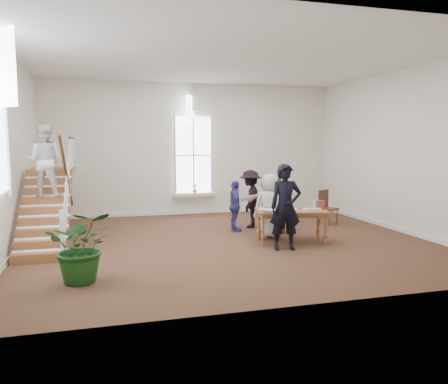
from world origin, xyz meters
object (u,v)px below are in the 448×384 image
object	(u,v)px
police_officer	(286,207)
floor_plant	(82,246)
woman_cluster_a	(235,206)
woman_cluster_b	(250,199)
woman_cluster_c	(268,203)
library_table	(291,213)
person_yellow	(274,203)
side_chair	(326,205)
elderly_woman	(270,206)

from	to	relation	value
police_officer	floor_plant	size ratio (longest dim) A/B	1.53
woman_cluster_a	woman_cluster_b	bearing A→B (deg)	-49.17
woman_cluster_c	woman_cluster_b	bearing A→B (deg)	153.61
library_table	person_yellow	distance (m)	1.10
floor_plant	side_chair	distance (m)	7.93
elderly_woman	person_yellow	bearing A→B (deg)	-111.63
woman_cluster_c	floor_plant	xyz separation A→B (m)	(-4.82, -3.37, -0.16)
library_table	side_chair	distance (m)	2.82
woman_cluster_c	side_chair	bearing A→B (deg)	52.21
side_chair	library_table	bearing A→B (deg)	-161.03
elderly_woman	floor_plant	distance (m)	5.21
library_table	floor_plant	bearing A→B (deg)	-147.12
person_yellow	woman_cluster_c	distance (m)	0.35
woman_cluster_a	woman_cluster_b	distance (m)	0.76
person_yellow	woman_cluster_a	size ratio (longest dim) A/B	1.16
person_yellow	floor_plant	world-z (taller)	person_yellow
person_yellow	police_officer	bearing A→B (deg)	60.69
library_table	side_chair	size ratio (longest dim) A/B	1.80
police_officer	woman_cluster_b	xyz separation A→B (m)	(0.07, 2.75, -0.15)
person_yellow	woman_cluster_c	world-z (taller)	person_yellow
woman_cluster_a	woman_cluster_b	world-z (taller)	woman_cluster_b
library_table	woman_cluster_a	world-z (taller)	woman_cluster_a
woman_cluster_a	floor_plant	size ratio (longest dim) A/B	1.10
woman_cluster_a	woman_cluster_c	bearing A→B (deg)	-98.57
side_chair	elderly_woman	bearing A→B (deg)	-175.09
elderly_woman	person_yellow	world-z (taller)	elderly_woman
woman_cluster_b	woman_cluster_c	world-z (taller)	woman_cluster_b
woman_cluster_b	woman_cluster_a	bearing A→B (deg)	-28.06
woman_cluster_c	floor_plant	world-z (taller)	woman_cluster_c
floor_plant	library_table	bearing A→B (deg)	21.43
side_chair	woman_cluster_a	bearing A→B (deg)	160.91
library_table	woman_cluster_b	size ratio (longest dim) A/B	1.11
woman_cluster_b	side_chair	world-z (taller)	woman_cluster_b
police_officer	person_yellow	distance (m)	1.80
library_table	police_officer	bearing A→B (deg)	-112.12
library_table	floor_plant	xyz separation A→B (m)	(-4.89, -1.92, -0.08)
woman_cluster_c	woman_cluster_a	bearing A→B (deg)	-153.69
elderly_woman	woman_cluster_b	distance (m)	1.50
library_table	floor_plant	distance (m)	5.25
police_officer	side_chair	distance (m)	3.61
woman_cluster_c	library_table	bearing A→B (deg)	-48.49
side_chair	floor_plant	bearing A→B (deg)	-175.61
elderly_woman	woman_cluster_a	distance (m)	1.23
woman_cluster_b	library_table	bearing A→B (deg)	35.01
woman_cluster_c	floor_plant	distance (m)	5.88
elderly_woman	side_chair	size ratio (longest dim) A/B	1.62
library_table	police_officer	world-z (taller)	police_officer
woman_cluster_b	floor_plant	bearing A→B (deg)	-23.32
library_table	woman_cluster_b	world-z (taller)	woman_cluster_b
police_officer	person_yellow	size ratio (longest dim) A/B	1.20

